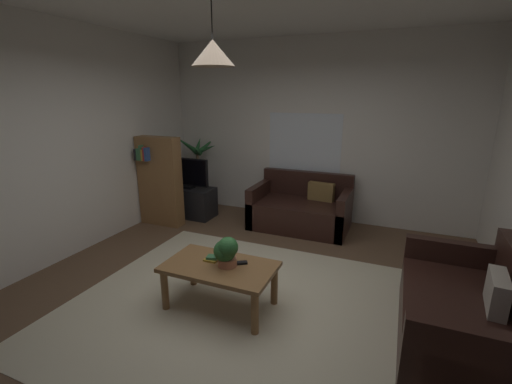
{
  "coord_description": "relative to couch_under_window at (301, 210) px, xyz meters",
  "views": [
    {
      "loc": [
        1.34,
        -2.89,
        2.03
      ],
      "look_at": [
        0.0,
        0.3,
        1.05
      ],
      "focal_mm": 24.45,
      "sensor_mm": 36.0,
      "label": 1
    }
  ],
  "objects": [
    {
      "name": "book_on_table_1",
      "position": [
        -0.25,
        -2.32,
        0.21
      ],
      "size": [
        0.13,
        0.11,
        0.03
      ],
      "primitive_type": "cube",
      "rotation": [
        0.0,
        0.0,
        0.19
      ],
      "color": "#387247",
      "rests_on": "coffee_table"
    },
    {
      "name": "window_pane",
      "position": [
        -0.12,
        0.51,
        0.99
      ],
      "size": [
        1.2,
        0.01,
        0.93
      ],
      "primitive_type": "cube",
      "color": "white"
    },
    {
      "name": "coffee_table",
      "position": [
        -0.14,
        -2.39,
        0.1
      ],
      "size": [
        1.07,
        0.61,
        0.45
      ],
      "color": "olive",
      "rests_on": "ground"
    },
    {
      "name": "tv_stand",
      "position": [
        -1.92,
        -0.24,
        -0.02
      ],
      "size": [
        0.9,
        0.44,
        0.5
      ],
      "primitive_type": "cube",
      "color": "black",
      "rests_on": "ground"
    },
    {
      "name": "floor",
      "position": [
        0.01,
        -2.14,
        -0.28
      ],
      "size": [
        4.95,
        5.3,
        0.02
      ],
      "primitive_type": "cube",
      "color": "brown",
      "rests_on": "ground"
    },
    {
      "name": "rug",
      "position": [
        0.01,
        -2.34,
        -0.27
      ],
      "size": [
        3.22,
        2.91,
        0.01
      ],
      "primitive_type": "cube",
      "color": "beige",
      "rests_on": "ground"
    },
    {
      "name": "bookshelf_corner",
      "position": [
        -2.1,
        -0.73,
        0.44
      ],
      "size": [
        0.7,
        0.31,
        1.4
      ],
      "color": "olive",
      "rests_on": "ground"
    },
    {
      "name": "pendant_lamp",
      "position": [
        -0.14,
        -2.39,
        2.08
      ],
      "size": [
        0.36,
        0.36,
        0.65
      ],
      "color": "black"
    },
    {
      "name": "book_on_table_0",
      "position": [
        -0.26,
        -2.33,
        0.19
      ],
      "size": [
        0.13,
        0.12,
        0.02
      ],
      "primitive_type": "cube",
      "rotation": [
        0.0,
        0.0,
        0.01
      ],
      "color": "gold",
      "rests_on": "coffee_table"
    },
    {
      "name": "wall_left",
      "position": [
        -2.5,
        -2.14,
        1.17
      ],
      "size": [
        0.06,
        5.3,
        2.89
      ],
      "primitive_type": "cube",
      "color": "silver",
      "rests_on": "ground"
    },
    {
      "name": "tv",
      "position": [
        -1.92,
        -0.26,
        0.49
      ],
      "size": [
        0.81,
        0.16,
        0.51
      ],
      "color": "black",
      "rests_on": "tv_stand"
    },
    {
      "name": "potted_plant_on_table",
      "position": [
        -0.07,
        -2.38,
        0.33
      ],
      "size": [
        0.24,
        0.21,
        0.3
      ],
      "color": "#B77051",
      "rests_on": "coffee_table"
    },
    {
      "name": "potted_palm_corner",
      "position": [
        -2.0,
        0.24,
        0.32
      ],
      "size": [
        0.89,
        0.74,
        1.33
      ],
      "color": "#4C4C51",
      "rests_on": "ground"
    },
    {
      "name": "couch_under_window",
      "position": [
        0.0,
        0.0,
        0.0
      ],
      "size": [
        1.48,
        0.89,
        0.82
      ],
      "color": "black",
      "rests_on": "ground"
    },
    {
      "name": "wall_back",
      "position": [
        0.01,
        0.54,
        1.17
      ],
      "size": [
        5.07,
        0.06,
        2.89
      ],
      "primitive_type": "cube",
      "color": "silver",
      "rests_on": "ground"
    },
    {
      "name": "couch_right_side",
      "position": [
        1.98,
        -2.12,
        -0.0
      ],
      "size": [
        0.89,
        1.55,
        0.82
      ],
      "rotation": [
        0.0,
        0.0,
        -1.57
      ],
      "color": "black",
      "rests_on": "ground"
    },
    {
      "name": "remote_on_table_0",
      "position": [
        0.02,
        -2.3,
        0.19
      ],
      "size": [
        0.16,
        0.13,
        0.02
      ],
      "primitive_type": "cube",
      "rotation": [
        0.0,
        0.0,
        2.14
      ],
      "color": "black",
      "rests_on": "coffee_table"
    }
  ]
}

